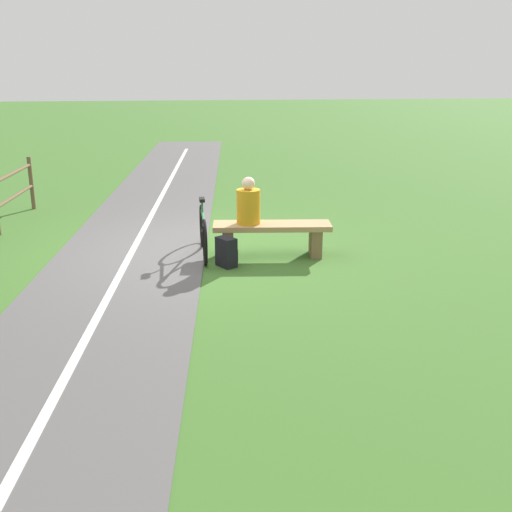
% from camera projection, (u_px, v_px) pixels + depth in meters
% --- Properties ---
extents(ground_plane, '(80.00, 80.00, 0.00)m').
position_uv_depth(ground_plane, '(199.00, 251.00, 9.74)').
color(ground_plane, '#3D6B28').
extents(paved_path, '(4.88, 36.07, 0.02)m').
position_uv_depth(paved_path, '(65.00, 379.00, 5.81)').
color(paved_path, '#565454').
rests_on(paved_path, ground_plane).
extents(path_centre_line, '(2.41, 31.92, 0.00)m').
position_uv_depth(path_centre_line, '(65.00, 378.00, 5.81)').
color(path_centre_line, silver).
rests_on(path_centre_line, paved_path).
extents(bench, '(1.81, 0.62, 0.51)m').
position_uv_depth(bench, '(272.00, 234.00, 9.42)').
color(bench, '#A88456').
rests_on(bench, ground_plane).
extents(person_seated, '(0.38, 0.38, 0.71)m').
position_uv_depth(person_seated, '(248.00, 204.00, 9.28)').
color(person_seated, orange).
rests_on(person_seated, bench).
extents(bicycle, '(0.09, 1.64, 0.86)m').
position_uv_depth(bicycle, '(203.00, 232.00, 9.46)').
color(bicycle, black).
rests_on(bicycle, ground_plane).
extents(backpack, '(0.33, 0.35, 0.43)m').
position_uv_depth(backpack, '(227.00, 252.00, 8.97)').
color(backpack, black).
rests_on(backpack, ground_plane).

